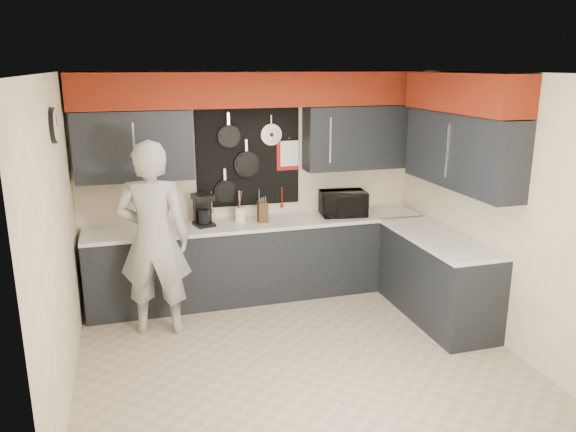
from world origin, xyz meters
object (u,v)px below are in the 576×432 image
object	(u,v)px
person	(154,239)
coffee_maker	(203,209)
knife_block	(263,212)
microwave	(343,203)
utensil_crock	(240,214)

from	to	relation	value
person	coffee_maker	bearing A→B (deg)	-118.74
knife_block	coffee_maker	xyz separation A→B (m)	(-0.67, 0.08, 0.07)
microwave	coffee_maker	world-z (taller)	coffee_maker
utensil_crock	knife_block	bearing A→B (deg)	-25.52
microwave	utensil_crock	bearing A→B (deg)	-177.54
utensil_crock	person	xyz separation A→B (m)	(-1.01, -0.66, -0.01)
microwave	knife_block	world-z (taller)	microwave
microwave	knife_block	size ratio (longest dim) A/B	2.24
microwave	utensil_crock	size ratio (longest dim) A/B	3.27
coffee_maker	person	bearing A→B (deg)	-146.89
knife_block	utensil_crock	bearing A→B (deg)	152.91
knife_block	coffee_maker	bearing A→B (deg)	171.70
utensil_crock	coffee_maker	world-z (taller)	coffee_maker
person	utensil_crock	bearing A→B (deg)	-132.57
utensil_crock	coffee_maker	distance (m)	0.44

